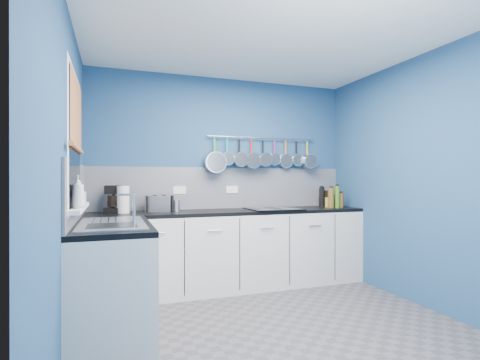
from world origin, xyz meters
TOP-DOWN VIEW (x-y plane):
  - floor at (0.00, 0.00)m, footprint 3.20×3.00m
  - ceiling at (0.00, 0.00)m, footprint 3.20×3.00m
  - wall_back at (0.00, 1.51)m, footprint 3.20×0.02m
  - wall_front at (0.00, -1.51)m, footprint 3.20×0.02m
  - wall_left at (-1.61, 0.00)m, footprint 0.02×3.00m
  - wall_right at (1.61, 0.00)m, footprint 0.02×3.00m
  - backsplash_back at (0.00, 1.49)m, footprint 3.20×0.02m
  - backsplash_left at (-1.59, 0.60)m, footprint 0.02×1.80m
  - cabinet_run_back at (0.00, 1.20)m, footprint 3.20×0.60m
  - worktop_back at (0.00, 1.20)m, footprint 3.20×0.60m
  - cabinet_run_left at (-1.30, 0.30)m, footprint 0.60×1.20m
  - worktop_left at (-1.30, 0.30)m, footprint 0.60×1.20m
  - window_frame at (-1.58, 0.30)m, footprint 0.01×1.00m
  - window_glass at (-1.57, 0.30)m, footprint 0.01×0.90m
  - bamboo_blind at (-1.56, 0.30)m, footprint 0.01×0.90m
  - window_sill at (-1.55, 0.30)m, footprint 0.10×0.98m
  - sink_unit at (-1.30, 0.30)m, footprint 0.50×0.95m
  - mixer_tap at (-1.14, 0.12)m, footprint 0.12×0.08m
  - socket_left at (-0.55, 1.48)m, footprint 0.15×0.01m
  - socket_right at (0.10, 1.48)m, footprint 0.15×0.01m
  - pot_rail at (0.50, 1.45)m, footprint 1.45×0.02m
  - soap_bottle_a at (-1.53, 0.02)m, footprint 0.10×0.10m
  - soap_bottle_b at (-1.53, 0.16)m, footprint 0.10×0.10m
  - paper_towel at (-1.19, 1.23)m, footprint 0.14×0.14m
  - coffee_maker at (-1.29, 1.30)m, footprint 0.21×0.22m
  - toaster at (-0.81, 1.28)m, footprint 0.31×0.24m
  - canister at (-0.63, 1.26)m, footprint 0.10×0.10m
  - hob at (0.51, 1.14)m, footprint 0.60×0.52m
  - pan_0 at (-0.14, 1.44)m, footprint 0.26×0.12m
  - pan_1 at (0.02, 1.44)m, footprint 0.16×0.09m
  - pan_2 at (0.18, 1.44)m, footprint 0.18×0.12m
  - pan_3 at (0.34, 1.44)m, footprint 0.20×0.12m
  - pan_4 at (0.50, 1.44)m, footprint 0.17×0.12m
  - pan_5 at (0.66, 1.44)m, footprint 0.15×0.05m
  - pan_6 at (0.82, 1.44)m, footprint 0.19×0.06m
  - pan_7 at (0.98, 1.44)m, footprint 0.17×0.07m
  - pan_8 at (1.14, 1.44)m, footprint 0.19×0.13m
  - condiment_0 at (1.45, 1.32)m, footprint 0.07×0.07m
  - condiment_1 at (1.35, 1.32)m, footprint 0.07×0.07m
  - condiment_2 at (1.28, 1.32)m, footprint 0.07×0.07m
  - condiment_3 at (1.45, 1.22)m, footprint 0.06×0.06m
  - condiment_4 at (1.35, 1.23)m, footprint 0.06×0.06m
  - condiment_5 at (1.29, 1.20)m, footprint 0.06×0.06m
  - condiment_6 at (1.44, 1.12)m, footprint 0.06×0.06m
  - condiment_7 at (1.37, 1.11)m, footprint 0.06×0.06m
  - condiment_8 at (1.29, 1.12)m, footprint 0.07×0.07m

SIDE VIEW (x-z plane):
  - floor at x=0.00m, z-range -0.02..0.00m
  - cabinet_run_back at x=0.00m, z-range 0.00..0.86m
  - cabinet_run_left at x=-1.30m, z-range 0.00..0.86m
  - worktop_back at x=0.00m, z-range 0.86..0.90m
  - worktop_left at x=-1.30m, z-range 0.86..0.90m
  - sink_unit at x=-1.30m, z-range 0.90..0.91m
  - hob at x=0.51m, z-range 0.90..0.91m
  - canister at x=-0.63m, z-range 0.90..1.03m
  - condiment_5 at x=1.29m, z-range 0.90..1.03m
  - condiment_3 at x=1.45m, z-range 0.90..1.03m
  - condiment_0 at x=1.45m, z-range 0.90..1.03m
  - toaster at x=-0.81m, z-range 0.90..1.08m
  - condiment_6 at x=1.44m, z-range 0.90..1.08m
  - condiment_1 at x=1.35m, z-range 0.90..1.09m
  - condiment_4 at x=1.35m, z-range 0.90..1.11m
  - condiment_8 at x=1.29m, z-range 0.90..1.15m
  - condiment_2 at x=1.28m, z-range 0.90..1.15m
  - mixer_tap at x=-1.14m, z-range 0.90..1.16m
  - window_sill at x=-1.55m, z-range 1.02..1.05m
  - condiment_7 at x=1.37m, z-range 0.90..1.17m
  - paper_towel at x=-1.19m, z-range 0.90..1.19m
  - coffee_maker at x=-1.29m, z-range 0.90..1.19m
  - socket_left at x=-0.55m, z-range 1.09..1.18m
  - socket_right at x=0.10m, z-range 1.09..1.18m
  - soap_bottle_b at x=-1.53m, z-range 1.05..1.22m
  - backsplash_back at x=0.00m, z-range 0.90..1.40m
  - backsplash_left at x=-1.59m, z-range 0.90..1.40m
  - soap_bottle_a at x=-1.53m, z-range 1.05..1.29m
  - wall_back at x=0.00m, z-range 0.00..2.50m
  - wall_front at x=0.00m, z-range 0.00..2.50m
  - wall_left at x=-1.61m, z-range 0.00..2.50m
  - wall_right at x=1.61m, z-range 0.00..2.50m
  - window_glass at x=-1.57m, z-range 1.05..2.05m
  - window_frame at x=-1.58m, z-range 1.00..2.10m
  - pan_0 at x=-0.14m, z-range 1.33..1.78m
  - pan_3 at x=0.34m, z-range 1.39..1.78m
  - pan_8 at x=1.14m, z-range 1.40..1.78m
  - pan_6 at x=0.82m, z-range 1.40..1.78m
  - pan_2 at x=0.18m, z-range 1.41..1.78m
  - pan_4 at x=0.50m, z-range 1.42..1.78m
  - pan_7 at x=0.98m, z-range 1.42..1.78m
  - pan_1 at x=0.02m, z-range 1.43..1.78m
  - pan_5 at x=0.66m, z-range 1.44..1.78m
  - bamboo_blind at x=-1.56m, z-range 1.50..2.05m
  - pot_rail at x=0.50m, z-range 1.77..1.79m
  - ceiling at x=0.00m, z-range 2.50..2.52m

